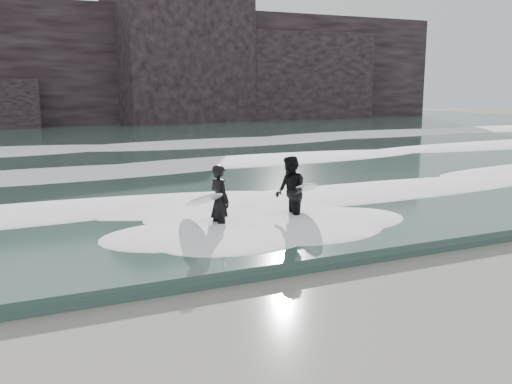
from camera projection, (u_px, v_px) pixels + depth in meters
ground at (471, 322)px, 8.75m from camera, size 120.00×120.00×0.00m
sea at (110, 142)px, 34.57m from camera, size 90.00×52.00×0.30m
headland at (69, 67)px, 48.82m from camera, size 70.00×9.00×10.00m
foam_near at (240, 195)px, 16.70m from camera, size 60.00×3.20×0.20m
foam_mid at (171, 164)px, 22.93m from camera, size 60.00×4.00×0.24m
foam_far at (123, 143)px, 30.95m from camera, size 60.00×4.80×0.30m
surfer_left at (215, 200)px, 13.54m from camera, size 0.99×2.20×1.74m
surfer_right at (292, 192)px, 14.37m from camera, size 1.47×2.12×1.84m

